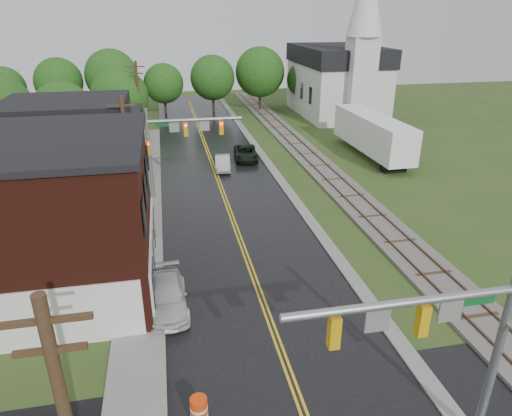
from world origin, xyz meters
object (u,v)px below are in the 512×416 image
object	(u,v)px
traffic_signal_near	(443,331)
tree_left_c	(65,114)
tree_left_e	(121,98)
semi_trailer	(373,133)
traffic_signal_far	(176,137)
pickup_white	(167,296)
utility_pole_b	(128,162)
sedan_silver	(223,163)
brick_building	(5,221)
suv_dark	(246,153)
utility_pole_c	(139,102)
construction_barrel	(199,411)
church	(340,74)

from	to	relation	value
traffic_signal_near	tree_left_c	world-z (taller)	tree_left_c
tree_left_e	semi_trailer	bearing A→B (deg)	-24.51
traffic_signal_far	pickup_white	xyz separation A→B (m)	(-1.33, -15.03, -4.29)
utility_pole_b	traffic_signal_far	bearing A→B (deg)	56.32
tree_left_e	sedan_silver	size ratio (longest dim) A/B	2.08
traffic_signal_far	semi_trailer	size ratio (longest dim) A/B	0.55
traffic_signal_far	tree_left_e	xyz separation A→B (m)	(-5.38, 18.90, -0.16)
brick_building	semi_trailer	distance (m)	34.80
traffic_signal_far	suv_dark	distance (m)	12.07
brick_building	utility_pole_b	size ratio (longest dim) A/B	1.59
utility_pole_c	tree_left_c	distance (m)	8.16
pickup_white	utility_pole_c	bearing A→B (deg)	91.41
brick_building	construction_barrel	size ratio (longest dim) A/B	12.81
brick_building	traffic_signal_near	world-z (taller)	brick_building
brick_building	pickup_white	size ratio (longest dim) A/B	3.04
church	tree_left_e	size ratio (longest dim) A/B	2.45
traffic_signal_near	pickup_white	distance (m)	13.65
sedan_silver	semi_trailer	world-z (taller)	semi_trailer
traffic_signal_near	semi_trailer	bearing A→B (deg)	68.33
church	suv_dark	xyz separation A→B (m)	(-16.50, -17.87, -5.17)
traffic_signal_near	tree_left_c	bearing A→B (deg)	114.56
construction_barrel	pickup_white	bearing A→B (deg)	97.36
tree_left_e	sedan_silver	bearing A→B (deg)	-52.70
brick_building	utility_pole_b	xyz separation A→B (m)	(5.68, 7.00, 0.57)
utility_pole_b	pickup_white	size ratio (longest dim) A/B	1.91
sedan_silver	pickup_white	xyz separation A→B (m)	(-5.60, -21.26, 0.04)
traffic_signal_near	suv_dark	bearing A→B (deg)	89.95
brick_building	tree_left_c	xyz separation A→B (m)	(-1.36, 24.90, 0.36)
sedan_silver	pickup_white	bearing A→B (deg)	-98.58
suv_dark	semi_trailer	size ratio (longest dim) A/B	0.36
traffic_signal_near	semi_trailer	world-z (taller)	traffic_signal_near
utility_pole_b	sedan_silver	size ratio (longest dim) A/B	2.30
pickup_white	construction_barrel	size ratio (longest dim) A/B	4.21
utility_pole_b	pickup_white	xyz separation A→B (m)	(2.00, -10.03, -4.04)
brick_building	utility_pole_b	distance (m)	9.03
utility_pole_b	semi_trailer	bearing A→B (deg)	28.19
utility_pole_c	construction_barrel	xyz separation A→B (m)	(2.95, -39.41, -4.16)
tree_left_e	church	bearing A→B (deg)	15.20
traffic_signal_far	tree_left_e	world-z (taller)	tree_left_e
traffic_signal_far	construction_barrel	size ratio (longest dim) A/B	6.58
construction_barrel	sedan_silver	bearing A→B (deg)	80.79
traffic_signal_near	tree_left_e	world-z (taller)	tree_left_e
construction_barrel	brick_building	bearing A→B (deg)	129.68
brick_building	suv_dark	distance (m)	26.51
brick_building	tree_left_e	world-z (taller)	brick_building
church	pickup_white	size ratio (longest dim) A/B	4.25
church	utility_pole_b	xyz separation A→B (m)	(-26.80, -31.74, -1.11)
construction_barrel	traffic_signal_far	bearing A→B (deg)	89.03
tree_left_c	construction_barrel	bearing A→B (deg)	-74.19
tree_left_c	tree_left_e	xyz separation A→B (m)	(5.00, 6.00, 0.30)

